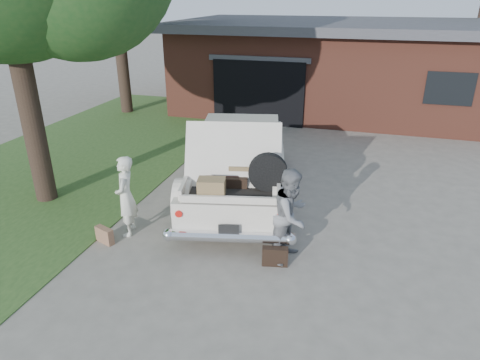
# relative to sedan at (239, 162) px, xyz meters

# --- Properties ---
(ground) EXTENTS (90.00, 90.00, 0.00)m
(ground) POSITION_rel_sedan_xyz_m (0.50, -2.26, -0.79)
(ground) COLOR gray
(ground) RESTS_ON ground
(grass_strip) EXTENTS (6.00, 16.00, 0.02)m
(grass_strip) POSITION_rel_sedan_xyz_m (-5.00, 0.74, -0.78)
(grass_strip) COLOR #2D4C1E
(grass_strip) RESTS_ON ground
(house) EXTENTS (12.80, 7.80, 3.30)m
(house) POSITION_rel_sedan_xyz_m (1.48, 9.21, 0.88)
(house) COLOR brown
(house) RESTS_ON ground
(sedan) EXTENTS (3.17, 5.68, 2.11)m
(sedan) POSITION_rel_sedan_xyz_m (0.00, 0.00, 0.00)
(sedan) COLOR beige
(sedan) RESTS_ON ground
(woman_left) EXTENTS (0.53, 0.66, 1.57)m
(woman_left) POSITION_rel_sedan_xyz_m (-1.54, -2.29, -0.00)
(woman_left) COLOR silver
(woman_left) RESTS_ON ground
(woman_right) EXTENTS (0.86, 0.97, 1.66)m
(woman_right) POSITION_rel_sedan_xyz_m (1.57, -2.24, 0.04)
(woman_right) COLOR slate
(woman_right) RESTS_ON ground
(suitcase_left) EXTENTS (0.41, 0.25, 0.30)m
(suitcase_left) POSITION_rel_sedan_xyz_m (-1.80, -2.73, -0.64)
(suitcase_left) COLOR #8E6348
(suitcase_left) RESTS_ON ground
(suitcase_right) EXTENTS (0.45, 0.22, 0.34)m
(suitcase_right) POSITION_rel_sedan_xyz_m (1.38, -2.55, -0.62)
(suitcase_right) COLOR black
(suitcase_right) RESTS_ON ground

